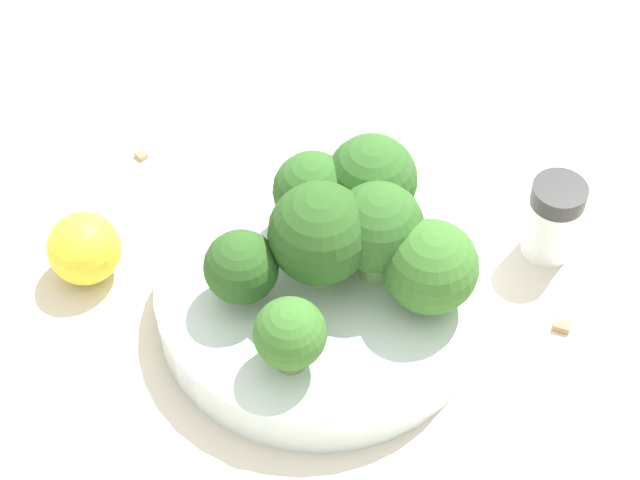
% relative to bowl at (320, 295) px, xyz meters
% --- Properties ---
extents(ground_plane, '(3.00, 3.00, 0.00)m').
position_rel_bowl_xyz_m(ground_plane, '(0.00, 0.00, -0.02)').
color(ground_plane, beige).
extents(bowl, '(0.19, 0.19, 0.03)m').
position_rel_bowl_xyz_m(bowl, '(0.00, 0.00, 0.00)').
color(bowl, silver).
rests_on(bowl, ground_plane).
extents(broccoli_floret_0, '(0.05, 0.05, 0.07)m').
position_rel_bowl_xyz_m(broccoli_floret_0, '(-0.03, 0.01, 0.05)').
color(broccoli_floret_0, '#8EB770').
rests_on(broccoli_floret_0, bowl).
extents(broccoli_floret_1, '(0.05, 0.05, 0.07)m').
position_rel_bowl_xyz_m(broccoli_floret_1, '(-0.05, -0.02, 0.05)').
color(broccoli_floret_1, '#7A9E5B').
rests_on(broccoli_floret_1, bowl).
extents(broccoli_floret_2, '(0.05, 0.05, 0.06)m').
position_rel_bowl_xyz_m(broccoli_floret_2, '(-0.02, -0.03, 0.05)').
color(broccoli_floret_2, '#7A9E5B').
rests_on(broccoli_floret_2, bowl).
extents(broccoli_floret_3, '(0.04, 0.04, 0.05)m').
position_rel_bowl_xyz_m(broccoli_floret_3, '(0.04, -0.01, 0.04)').
color(broccoli_floret_3, '#84AD66').
rests_on(broccoli_floret_3, bowl).
extents(broccoli_floret_4, '(0.06, 0.06, 0.07)m').
position_rel_bowl_xyz_m(broccoli_floret_4, '(0.00, -0.00, 0.06)').
color(broccoli_floret_4, '#84AD66').
rests_on(broccoli_floret_4, bowl).
extents(broccoli_floret_5, '(0.05, 0.05, 0.06)m').
position_rel_bowl_xyz_m(broccoli_floret_5, '(-0.04, 0.05, 0.04)').
color(broccoli_floret_5, '#7A9E5B').
rests_on(broccoli_floret_5, bowl).
extents(broccoli_floret_6, '(0.04, 0.04, 0.05)m').
position_rel_bowl_xyz_m(broccoli_floret_6, '(0.05, 0.04, 0.04)').
color(broccoli_floret_6, '#7A9E5B').
rests_on(broccoli_floret_6, bowl).
extents(pepper_shaker, '(0.03, 0.03, 0.06)m').
position_rel_bowl_xyz_m(pepper_shaker, '(-0.14, 0.04, 0.01)').
color(pepper_shaker, silver).
rests_on(pepper_shaker, ground_plane).
extents(lemon_wedge, '(0.04, 0.04, 0.04)m').
position_rel_bowl_xyz_m(lemon_wedge, '(0.10, -0.10, 0.01)').
color(lemon_wedge, yellow).
rests_on(lemon_wedge, ground_plane).
extents(almond_crumb_0, '(0.01, 0.01, 0.01)m').
position_rel_bowl_xyz_m(almond_crumb_0, '(0.03, -0.17, -0.01)').
color(almond_crumb_0, tan).
rests_on(almond_crumb_0, ground_plane).
extents(almond_crumb_1, '(0.01, 0.01, 0.01)m').
position_rel_bowl_xyz_m(almond_crumb_1, '(-0.10, -0.10, -0.01)').
color(almond_crumb_1, olive).
rests_on(almond_crumb_1, ground_plane).
extents(almond_crumb_2, '(0.01, 0.01, 0.01)m').
position_rel_bowl_xyz_m(almond_crumb_2, '(-0.11, 0.09, -0.01)').
color(almond_crumb_2, '#AD7F4C').
rests_on(almond_crumb_2, ground_plane).
extents(almond_crumb_3, '(0.01, 0.01, 0.01)m').
position_rel_bowl_xyz_m(almond_crumb_3, '(0.09, -0.10, -0.01)').
color(almond_crumb_3, '#AD7F4C').
rests_on(almond_crumb_3, ground_plane).
extents(almond_crumb_4, '(0.01, 0.01, 0.01)m').
position_rel_bowl_xyz_m(almond_crumb_4, '(-0.00, -0.11, -0.01)').
color(almond_crumb_4, tan).
rests_on(almond_crumb_4, ground_plane).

